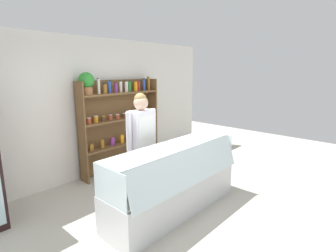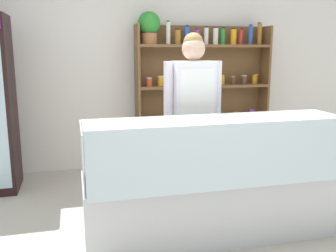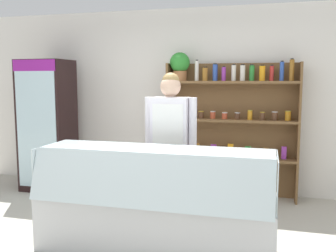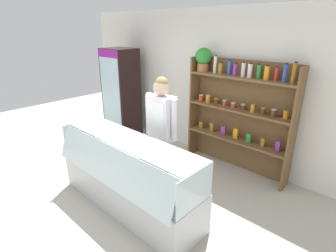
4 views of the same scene
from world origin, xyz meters
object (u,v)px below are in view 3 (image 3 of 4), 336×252
(deli_display_case, at_px, (154,219))
(shop_clerk, at_px, (170,136))
(shelving_unit, at_px, (225,115))
(drinks_fridge, at_px, (47,125))

(deli_display_case, distance_m, shop_clerk, 0.99)
(shelving_unit, height_order, deli_display_case, shelving_unit)
(deli_display_case, xyz_separation_m, shop_clerk, (-0.01, 0.67, 0.72))
(drinks_fridge, xyz_separation_m, deli_display_case, (2.17, -1.60, -0.66))
(shelving_unit, relative_size, deli_display_case, 0.90)
(shop_clerk, bearing_deg, drinks_fridge, 156.72)
(deli_display_case, relative_size, shop_clerk, 1.30)
(deli_display_case, bearing_deg, shelving_unit, 77.15)
(drinks_fridge, height_order, shop_clerk, drinks_fridge)
(drinks_fridge, relative_size, shelving_unit, 0.95)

